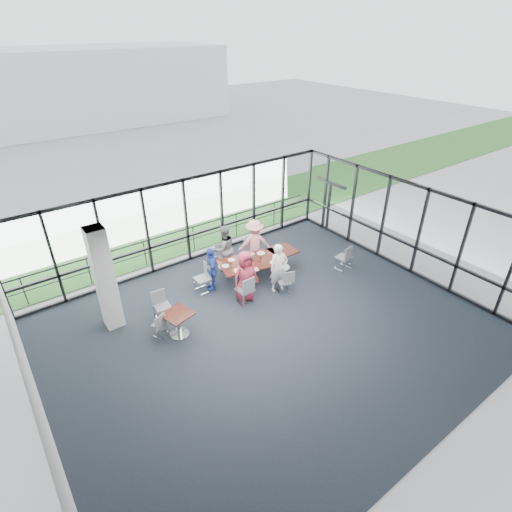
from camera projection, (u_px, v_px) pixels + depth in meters
floor at (271, 330)px, 11.69m from camera, size 12.00×10.00×0.02m
ceiling at (274, 233)px, 10.07m from camera, size 12.00×10.00×0.04m
wall_left at (33, 388)px, 7.82m from camera, size 0.10×10.00×3.20m
wall_front at (439, 408)px, 7.40m from camera, size 12.00×0.10×3.20m
curtain_wall_back at (186, 221)px, 14.35m from camera, size 12.00×0.10×3.20m
curtain_wall_right at (407, 227)px, 13.94m from camera, size 0.10×10.00×3.20m
exit_door at (329, 207)px, 16.82m from camera, size 0.12×1.60×2.10m
structural_column at (105, 279)px, 11.12m from camera, size 0.50×0.50×3.20m
apron at (139, 215)px, 18.65m from camera, size 80.00×70.00×0.02m
grass_strip at (157, 230)px, 17.24m from camera, size 80.00×5.00×0.01m
hangar_main at (79, 86)px, 34.44m from camera, size 24.00×10.00×6.00m
guard_rail at (182, 242)px, 15.33m from camera, size 12.00×0.06×0.06m
main_table at (251, 264)px, 13.65m from camera, size 2.37×1.63×0.75m
side_table_left at (178, 317)px, 11.22m from camera, size 0.91×0.91×0.75m
side_table_right at (283, 253)px, 14.33m from camera, size 0.91×0.91×0.75m
diner_near_left at (245, 276)px, 12.58m from camera, size 0.88×0.61×1.73m
diner_near_right at (279, 268)px, 13.03m from camera, size 0.73×0.62×1.69m
diner_far_left at (224, 248)px, 14.11m from camera, size 0.87×0.55×1.74m
diner_far_right at (254, 243)px, 14.38m from camera, size 1.31×1.05×1.81m
diner_end at (212, 269)px, 13.12m from camera, size 0.78×1.03×1.56m
chair_main_nl at (245, 290)px, 12.60m from camera, size 0.50×0.50×0.99m
chair_main_nr at (284, 281)px, 13.14m from camera, size 0.51×0.51×0.82m
chair_main_fl at (225, 257)px, 14.41m from camera, size 0.53×0.53×0.90m
chair_main_fr at (252, 252)px, 14.73m from camera, size 0.49×0.49×0.92m
chair_main_end at (202, 279)px, 13.16m from camera, size 0.47×0.47×0.96m
chair_spare_la at (161, 324)px, 11.28m from camera, size 0.53×0.53×0.82m
chair_spare_lb at (163, 307)px, 11.91m from camera, size 0.49×0.49×0.91m
chair_spare_r at (344, 257)px, 14.36m from camera, size 0.53×0.53×0.95m
plate_nl at (238, 270)px, 13.08m from camera, size 0.27×0.27×0.01m
plate_nr at (274, 262)px, 13.51m from camera, size 0.26×0.26×0.01m
plate_fl at (231, 260)px, 13.66m from camera, size 0.24×0.24×0.01m
plate_fr at (261, 253)px, 14.05m from camera, size 0.28×0.28×0.01m
plate_end at (226, 266)px, 13.32m from camera, size 0.24×0.24×0.01m
tumbler_a at (247, 264)px, 13.32m from camera, size 0.07×0.07×0.15m
tumbler_b at (261, 260)px, 13.52m from camera, size 0.07×0.07×0.14m
tumbler_c at (250, 255)px, 13.85m from camera, size 0.07×0.07×0.13m
tumbler_d at (231, 266)px, 13.19m from camera, size 0.07×0.07×0.15m
menu_a at (254, 270)px, 13.13m from camera, size 0.37×0.32×0.00m
menu_b at (280, 260)px, 13.67m from camera, size 0.35×0.37×0.00m
menu_c at (250, 254)px, 13.99m from camera, size 0.33×0.28×0.00m
condiment_caddy at (251, 260)px, 13.60m from camera, size 0.10×0.07×0.04m
ketchup_bottle at (251, 258)px, 13.60m from camera, size 0.06×0.06×0.18m
green_bottle at (254, 257)px, 13.65m from camera, size 0.05×0.05×0.20m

